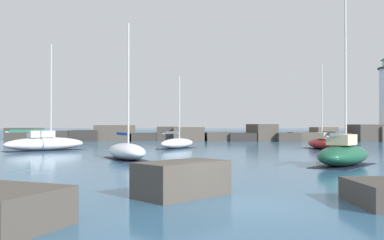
{
  "coord_description": "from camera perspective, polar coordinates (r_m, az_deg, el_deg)",
  "views": [
    {
      "loc": [
        -1.16,
        -13.48,
        2.51
      ],
      "look_at": [
        -2.22,
        29.68,
        2.97
      ],
      "focal_mm": 40.0,
      "sensor_mm": 36.0,
      "label": 1
    }
  ],
  "objects": [
    {
      "name": "sailboat_moored_3",
      "position": [
        27.61,
        19.53,
        -4.24
      ],
      "size": [
        5.39,
        6.05,
        10.43
      ],
      "color": "#195138",
      "rests_on": "ground"
    },
    {
      "name": "sailboat_moored_2",
      "position": [
        45.27,
        17.2,
        -2.95
      ],
      "size": [
        2.93,
        6.72,
        8.71
      ],
      "color": "maroon",
      "rests_on": "ground"
    },
    {
      "name": "open_sea_beyond",
      "position": [
        126.05,
        1.92,
        -1.75
      ],
      "size": [
        400.0,
        116.0,
        0.01
      ],
      "color": "#235175",
      "rests_on": "ground"
    },
    {
      "name": "sailboat_moored_1",
      "position": [
        44.83,
        -1.99,
        -3.1
      ],
      "size": [
        4.28,
        5.77,
        7.6
      ],
      "color": "white",
      "rests_on": "ground"
    },
    {
      "name": "sailboat_moored_0",
      "position": [
        31.13,
        -8.71,
        -4.09
      ],
      "size": [
        4.54,
        6.48,
        9.71
      ],
      "color": "white",
      "rests_on": "ground"
    },
    {
      "name": "ground_plane",
      "position": [
        13.76,
        6.34,
        -11.11
      ],
      "size": [
        600.0,
        600.0,
        0.0
      ],
      "primitive_type": "plane",
      "color": "#336084"
    },
    {
      "name": "breakwater_jetty",
      "position": [
        65.98,
        3.61,
        -1.95
      ],
      "size": [
        62.92,
        6.75,
        2.58
      ],
      "color": "#4C443D",
      "rests_on": "ground"
    },
    {
      "name": "sailboat_moored_5",
      "position": [
        43.37,
        -19.06,
        -2.93
      ],
      "size": [
        7.42,
        6.73,
        10.29
      ],
      "color": "white",
      "rests_on": "ground"
    },
    {
      "name": "foreground_rocks",
      "position": [
        13.08,
        3.33,
        -9.5
      ],
      "size": [
        14.89,
        8.2,
        1.22
      ],
      "color": "#4C443D",
      "rests_on": "ground"
    }
  ]
}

